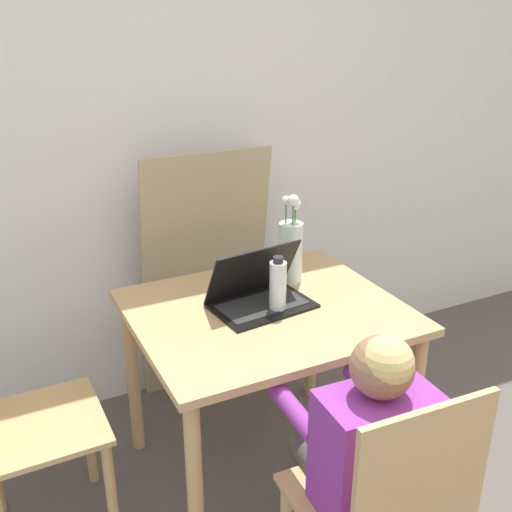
% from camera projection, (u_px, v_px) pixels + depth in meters
% --- Properties ---
extents(wall_back, '(6.40, 0.05, 2.50)m').
position_uv_depth(wall_back, '(140.00, 129.00, 2.49)').
color(wall_back, white).
rests_on(wall_back, ground_plane).
extents(dining_table, '(0.94, 0.80, 0.72)m').
position_uv_depth(dining_table, '(266.00, 332.00, 2.18)').
color(dining_table, tan).
rests_on(dining_table, ground_plane).
extents(chair_spare, '(0.41, 0.41, 0.89)m').
position_uv_depth(chair_spare, '(18.00, 426.00, 1.93)').
color(chair_spare, tan).
rests_on(chair_spare, ground_plane).
extents(person_seated, '(0.33, 0.43, 0.98)m').
position_uv_depth(person_seated, '(362.00, 441.00, 1.64)').
color(person_seated, purple).
rests_on(person_seated, ground_plane).
extents(laptop, '(0.37, 0.28, 0.22)m').
position_uv_depth(laptop, '(258.00, 291.00, 2.15)').
color(laptop, black).
rests_on(laptop, dining_table).
extents(flower_vase, '(0.09, 0.09, 0.36)m').
position_uv_depth(flower_vase, '(291.00, 248.00, 2.31)').
color(flower_vase, silver).
rests_on(flower_vase, dining_table).
extents(water_bottle, '(0.06, 0.06, 0.21)m').
position_uv_depth(water_bottle, '(278.00, 286.00, 2.09)').
color(water_bottle, silver).
rests_on(water_bottle, dining_table).
extents(cardboard_panel, '(0.58, 0.18, 1.18)m').
position_uv_depth(cardboard_panel, '(205.00, 277.00, 2.71)').
color(cardboard_panel, tan).
rests_on(cardboard_panel, ground_plane).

